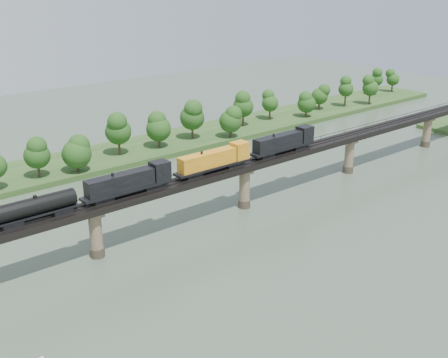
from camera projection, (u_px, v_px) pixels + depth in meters
ground at (339, 251)px, 117.18m from camera, size 400.00×400.00×0.00m
far_bank at (130, 152)px, 178.45m from camera, size 300.00×24.00×1.60m
bridge at (244, 187)px, 136.99m from camera, size 236.00×30.00×11.50m
bridge_superstructure at (245, 162)px, 134.76m from camera, size 220.00×4.90×0.75m
far_treeline at (112, 135)px, 167.51m from camera, size 289.06×17.54×13.60m
freight_train at (187, 168)px, 123.82m from camera, size 82.12×3.20×5.65m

